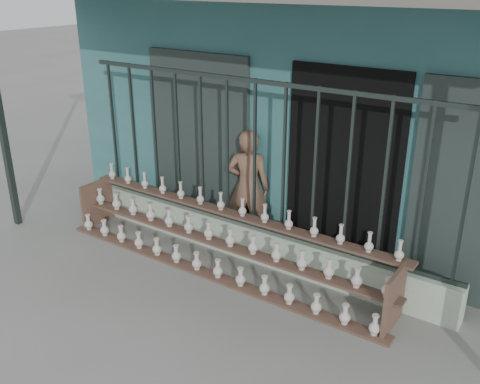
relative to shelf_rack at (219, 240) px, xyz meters
The scene contains 6 objects.
ground 0.98m from the shelf_rack, 75.43° to the right, with size 60.00×60.00×0.00m, color slate.
workshop_building 3.58m from the shelf_rack, 85.99° to the left, with size 7.40×6.60×3.21m.
parapet_wall 0.49m from the shelf_rack, 61.06° to the left, with size 5.00×0.20×0.45m, color #AFC6AA.
security_fence 1.09m from the shelf_rack, 61.06° to the left, with size 5.00×0.04×1.80m.
shelf_rack is the anchor object (origin of this frame).
elderly_woman 0.88m from the shelf_rack, 97.28° to the left, with size 0.56×0.37×1.54m, color brown.
Camera 1 is at (3.21, -3.66, 3.29)m, focal length 40.00 mm.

